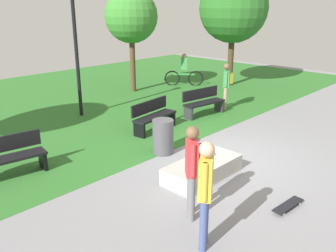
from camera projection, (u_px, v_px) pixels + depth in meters
name	position (u px, v px, depth m)	size (l,w,h in m)	color
ground_plane	(224.00, 158.00, 9.04)	(28.00, 28.00, 0.00)	gray
grass_lawn	(62.00, 103.00, 14.04)	(26.60, 12.71, 0.01)	#2D6B28
concrete_ledge	(203.00, 169.00, 8.03)	(1.89, 0.84, 0.38)	#A8A59E
backpack_on_ledge	(200.00, 152.00, 8.08)	(0.28, 0.20, 0.32)	black
skater_performing_trick	(192.00, 166.00, 6.25)	(0.37, 0.37, 1.74)	slate
skater_watching	(205.00, 187.00, 5.45)	(0.38, 0.34, 1.79)	#3F5184
skateboard_by_ledge	(288.00, 205.00, 6.84)	(0.81, 0.26, 0.08)	black
park_bench_far_right	(8.00, 156.00, 7.98)	(1.65, 0.70, 0.91)	black
park_bench_far_left	(203.00, 102.00, 12.42)	(1.65, 0.68, 0.91)	black
park_bench_by_oak	(153.00, 115.00, 10.92)	(1.65, 0.66, 0.91)	black
tree_broad_elm	(131.00, 17.00, 14.95)	(2.21, 2.21, 4.28)	#4C3823
tree_tall_oak	(233.00, 8.00, 16.01)	(3.06, 3.06, 5.02)	#42301E
lamp_post	(76.00, 42.00, 11.74)	(0.28, 0.28, 4.07)	black
trash_bin	(163.00, 137.00, 9.25)	(0.54, 0.54, 0.90)	#4C4C51
pedestrian_with_backpack	(227.00, 82.00, 12.96)	(0.44, 0.45, 1.67)	tan
cyclist_on_bicycle	(184.00, 72.00, 16.87)	(1.23, 1.42, 1.52)	black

